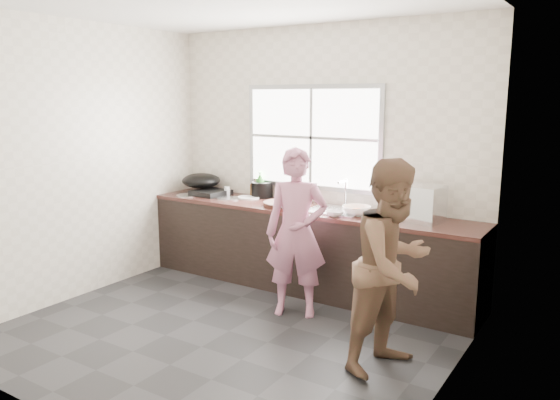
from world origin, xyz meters
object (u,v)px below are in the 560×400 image
Objects in this scene: black_pot at (262,190)px; wok at (201,181)px; bowl_crabs at (356,211)px; dish_rack at (417,203)px; cutting_board at (284,204)px; bowl_mince at (290,207)px; pot_lid_left at (187,195)px; person_side at (393,266)px; woman at (296,238)px; pot_lid_right at (228,198)px; plate_food at (249,198)px; burner at (211,193)px; bottle_green at (260,184)px; glass_jar at (227,191)px; bowl_held at (335,213)px; bottle_brown_short at (261,189)px; bottle_brown_tall at (255,188)px.

black_pot is 0.78m from wok.
dish_rack is at bearing 6.75° from bowl_crabs.
wok is (-2.05, 0.12, 0.11)m from bowl_crabs.
cutting_board is 0.56m from black_pot.
pot_lid_left is at bearing 179.03° from bowl_mince.
person_side is 6.46× the size of black_pot.
woman reaches higher than pot_lid_right.
plate_food is 0.50m from burner.
pot_lid_right is (-0.23, -0.29, -0.14)m from bottle_green.
pot_lid_right is (0.16, -0.17, -0.04)m from glass_jar.
person_side is 15.87× the size of glass_jar.
bowl_held is at bearing -12.96° from cutting_board.
bottle_brown_short is 0.43× the size of dish_rack.
bowl_held reaches higher than plate_food.
bottle_green is at bearing 180.00° from bottle_brown_short.
bottle_brown_tall is 0.34m from pot_lid_right.
bottle_brown_short is 1.92× the size of glass_jar.
woman is 1.40m from bottle_brown_tall.
pot_lid_left is at bearing 88.16° from person_side.
woman is 0.92× the size of person_side.
woman is 0.60m from bowl_mince.
burner is at bearing 169.77° from bowl_mince.
person_side is at bearing -32.93° from black_pot.
pot_lid_right is (-2.34, 1.06, 0.09)m from person_side.
person_side is 7.87× the size of bottle_brown_tall.
glass_jar is at bearing 174.72° from bowl_crabs.
woman is at bearing -15.23° from pot_lid_left.
bottle_brown_tall reaches higher than pot_lid_right.
black_pot reaches higher than pot_lid_left.
bowl_held is at bearing -21.03° from black_pot.
bottle_green is at bearing 0.00° from bottle_brown_tall.
pot_lid_right is (-1.40, 0.15, -0.03)m from bowl_held.
bottle_brown_short reaches higher than cutting_board.
bottle_brown_tall is at bearing 96.34° from plate_food.
wok is (-1.91, 0.29, 0.11)m from bowl_held.
wok reaches higher than glass_jar.
bowl_held is 1.59m from glass_jar.
bowl_held is 1.93m from wok.
pot_lid_right is (-0.17, -0.15, -0.00)m from plate_food.
glass_jar is 0.22× the size of wok.
woman reaches higher than bottle_brown_short.
glass_jar is at bearing 38.13° from pot_lid_left.
black_pot is 0.55× the size of dish_rack.
bottle_brown_short reaches higher than glass_jar.
dish_rack reaches higher than bowl_mince.
dish_rack is 2.12m from pot_lid_right.
plate_food is at bearing 6.89° from burner.
bottle_brown_tall is at bearing -178.72° from dish_rack.
cutting_board is 0.59m from bottle_green.
wok is 1.80× the size of pot_lid_left.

